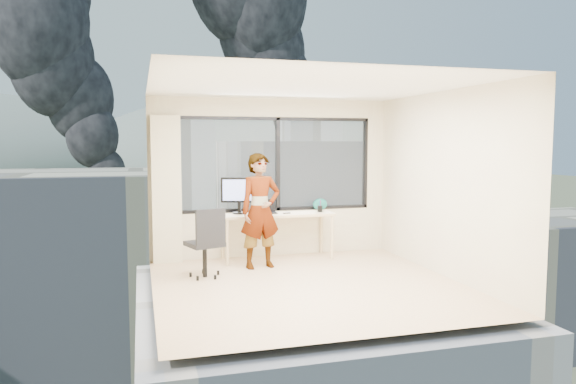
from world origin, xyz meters
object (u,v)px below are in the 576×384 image
object	(u,v)px
desk	(277,236)
laptop	(267,207)
person	(260,211)
monitor	(239,195)
game_console	(259,209)
handbag	(320,204)
chair	(204,242)

from	to	relation	value
desk	laptop	bearing A→B (deg)	171.13
desk	person	bearing A→B (deg)	-127.68
monitor	game_console	xyz separation A→B (m)	(0.35, 0.15, -0.26)
game_console	laptop	xyz separation A→B (m)	(0.09, -0.24, 0.06)
handbag	desk	bearing A→B (deg)	-147.36
desk	monitor	xyz separation A→B (m)	(-0.59, 0.11, 0.67)
chair	laptop	size ratio (longest dim) A/B	3.10
game_console	handbag	distance (m)	1.05
monitor	laptop	distance (m)	0.48
chair	laptop	distance (m)	1.46
monitor	game_console	bearing A→B (deg)	40.48
desk	monitor	size ratio (longest dim) A/B	3.07
person	laptop	distance (m)	0.57
laptop	handbag	distance (m)	0.97
person	desk	bearing A→B (deg)	42.45
chair	monitor	xyz separation A→B (m)	(0.68, 0.98, 0.54)
monitor	handbag	xyz separation A→B (m)	(1.39, 0.08, -0.20)
monitor	laptop	bearing A→B (deg)	5.86
desk	chair	distance (m)	1.54
handbag	monitor	bearing A→B (deg)	-157.72
chair	person	world-z (taller)	person
game_console	handbag	xyz separation A→B (m)	(1.05, -0.06, 0.06)
chair	game_console	bearing A→B (deg)	29.41
desk	laptop	distance (m)	0.50
desk	person	world-z (taller)	person
monitor	laptop	world-z (taller)	monitor
monitor	game_console	world-z (taller)	monitor
chair	game_console	world-z (taller)	chair
person	game_console	xyz separation A→B (m)	(0.14, 0.76, -0.08)
chair	monitor	distance (m)	1.31
handbag	laptop	bearing A→B (deg)	-151.02
chair	person	distance (m)	1.02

